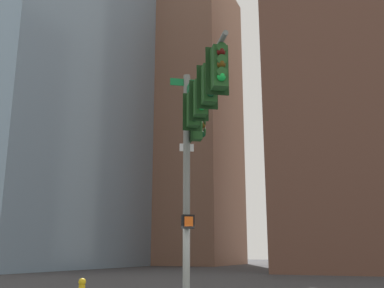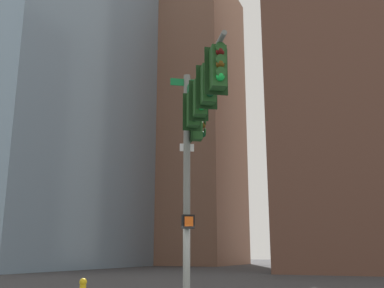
# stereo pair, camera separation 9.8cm
# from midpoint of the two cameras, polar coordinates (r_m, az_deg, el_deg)

# --- Properties ---
(signal_pole_assembly) EXTENTS (3.21, 4.51, 7.36)m
(signal_pole_assembly) POSITION_cam_midpoint_polar(r_m,az_deg,el_deg) (12.63, 0.47, 2.27)
(signal_pole_assembly) COLOR slate
(signal_pole_assembly) RESTS_ON ground_plane
(building_brick_midblock) EXTENTS (16.60, 14.80, 43.72)m
(building_brick_midblock) POSITION_cam_midpoint_polar(r_m,az_deg,el_deg) (70.11, -1.65, 3.00)
(building_brick_midblock) COLOR #845B47
(building_brick_midblock) RESTS_ON ground_plane
(building_brick_farside) EXTENTS (19.38, 15.46, 38.69)m
(building_brick_farside) POSITION_cam_midpoint_polar(r_m,az_deg,el_deg) (67.15, -18.48, 2.24)
(building_brick_farside) COLOR #845B47
(building_brick_farside) RESTS_ON ground_plane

